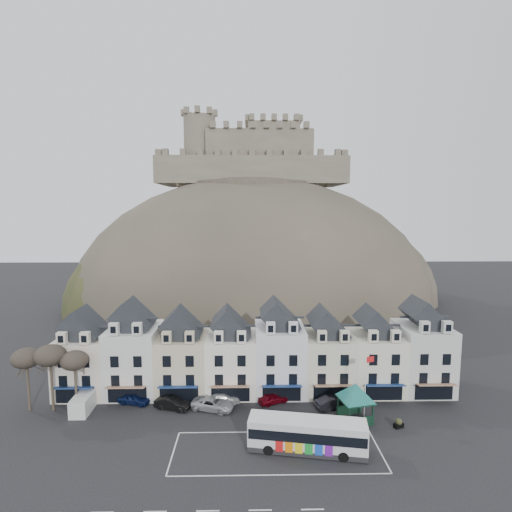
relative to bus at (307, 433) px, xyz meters
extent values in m
plane|color=black|center=(-5.22, -1.37, -1.94)|extent=(300.00, 300.00, 0.00)
cube|color=silver|center=(-3.22, -0.12, -1.94)|extent=(22.00, 7.50, 0.01)
cube|color=silver|center=(-29.02, 14.63, 2.06)|extent=(6.80, 8.00, 8.00)
cube|color=#22252A|center=(-29.02, 14.63, 7.26)|extent=(6.80, 5.76, 2.80)
cube|color=silver|center=(-30.52, 11.03, 6.96)|extent=(1.20, 0.80, 1.60)
cube|color=silver|center=(-27.53, 11.03, 6.96)|extent=(1.20, 0.80, 1.60)
cube|color=black|center=(-29.02, 10.60, -0.64)|extent=(5.10, 0.06, 2.20)
cube|color=navy|center=(-29.02, 9.93, 0.66)|extent=(5.10, 1.29, 0.43)
cube|color=silver|center=(-22.22, 14.63, 2.66)|extent=(6.80, 8.00, 9.20)
cube|color=#22252A|center=(-22.22, 14.63, 8.46)|extent=(6.80, 5.76, 2.80)
cube|color=silver|center=(-23.72, 11.03, 8.16)|extent=(1.20, 0.80, 1.60)
cube|color=silver|center=(-20.73, 11.03, 8.16)|extent=(1.20, 0.80, 1.60)
cube|color=black|center=(-22.22, 10.60, -0.64)|extent=(5.10, 0.06, 2.20)
cube|color=maroon|center=(-22.22, 9.93, 0.66)|extent=(5.10, 1.29, 0.43)
cube|color=beige|center=(-15.42, 14.63, 2.06)|extent=(6.80, 8.00, 8.00)
cube|color=#22252A|center=(-15.42, 14.63, 7.26)|extent=(6.80, 5.76, 2.80)
cube|color=beige|center=(-16.92, 11.03, 6.96)|extent=(1.20, 0.80, 1.60)
cube|color=beige|center=(-13.93, 11.03, 6.96)|extent=(1.20, 0.80, 1.60)
cube|color=black|center=(-15.42, 10.60, -0.64)|extent=(5.10, 0.06, 2.20)
cube|color=navy|center=(-15.42, 9.93, 0.66)|extent=(5.10, 1.29, 0.43)
cube|color=white|center=(-8.62, 14.63, 2.06)|extent=(6.80, 8.00, 8.00)
cube|color=#22252A|center=(-8.62, 14.63, 7.26)|extent=(6.80, 5.76, 2.80)
cube|color=white|center=(-10.12, 11.03, 6.96)|extent=(1.20, 0.80, 1.60)
cube|color=white|center=(-7.13, 11.03, 6.96)|extent=(1.20, 0.80, 1.60)
cube|color=black|center=(-8.62, 10.60, -0.64)|extent=(5.10, 0.06, 2.20)
cube|color=maroon|center=(-8.62, 9.93, 0.66)|extent=(5.10, 1.29, 0.43)
cube|color=white|center=(-1.82, 14.63, 2.66)|extent=(6.80, 8.00, 9.20)
cube|color=#22252A|center=(-1.82, 14.63, 8.46)|extent=(6.80, 5.76, 2.80)
cube|color=white|center=(-3.32, 11.03, 8.16)|extent=(1.20, 0.80, 1.60)
cube|color=white|center=(-0.33, 11.03, 8.16)|extent=(1.20, 0.80, 1.60)
cube|color=black|center=(-1.82, 10.60, -0.64)|extent=(5.10, 0.06, 2.20)
cube|color=navy|center=(-1.82, 9.93, 0.66)|extent=(5.10, 1.29, 0.43)
cube|color=beige|center=(4.98, 14.63, 2.06)|extent=(6.80, 8.00, 8.00)
cube|color=#22252A|center=(4.98, 14.63, 7.26)|extent=(6.80, 5.76, 2.80)
cube|color=beige|center=(3.48, 11.03, 6.96)|extent=(1.20, 0.80, 1.60)
cube|color=beige|center=(6.47, 11.03, 6.96)|extent=(1.20, 0.80, 1.60)
cube|color=black|center=(4.98, 10.60, -0.64)|extent=(5.10, 0.06, 2.20)
cube|color=maroon|center=(4.98, 9.93, 0.66)|extent=(5.10, 1.29, 0.43)
cube|color=silver|center=(11.78, 14.63, 2.06)|extent=(6.80, 8.00, 8.00)
cube|color=#22252A|center=(11.78, 14.63, 7.26)|extent=(6.80, 5.76, 2.80)
cube|color=silver|center=(10.28, 11.03, 6.96)|extent=(1.20, 0.80, 1.60)
cube|color=silver|center=(13.27, 11.03, 6.96)|extent=(1.20, 0.80, 1.60)
cube|color=black|center=(11.78, 10.60, -0.64)|extent=(5.10, 0.06, 2.20)
cube|color=navy|center=(11.78, 9.93, 0.66)|extent=(5.10, 1.29, 0.43)
cube|color=silver|center=(18.58, 14.63, 2.66)|extent=(6.80, 8.00, 9.20)
cube|color=#22252A|center=(18.58, 14.63, 8.46)|extent=(6.80, 5.76, 2.80)
cube|color=silver|center=(17.08, 11.03, 8.16)|extent=(1.20, 0.80, 1.60)
cube|color=silver|center=(20.07, 11.03, 8.16)|extent=(1.20, 0.80, 1.60)
cube|color=black|center=(18.58, 10.60, -0.64)|extent=(5.10, 0.06, 2.20)
cube|color=maroon|center=(18.58, 9.93, 0.66)|extent=(5.10, 1.29, 0.43)
ellipsoid|color=#3E3B30|center=(-5.22, 68.63, -1.94)|extent=(96.00, 76.00, 68.00)
ellipsoid|color=#2A341A|center=(-27.22, 62.63, -1.94)|extent=(52.00, 44.00, 42.00)
ellipsoid|color=#3E3B30|center=(18.78, 72.63, -1.94)|extent=(56.00, 48.00, 46.00)
ellipsoid|color=#2A341A|center=(-9.22, 54.63, -1.94)|extent=(40.00, 28.00, 28.00)
ellipsoid|color=#3E3B30|center=(4.78, 56.63, -1.94)|extent=(36.00, 28.00, 24.00)
cylinder|color=#3E3B30|center=(-5.22, 68.63, 29.06)|extent=(30.00, 30.00, 3.00)
cube|color=#5F5748|center=(-5.22, 64.63, 33.56)|extent=(48.00, 2.20, 7.00)
cube|color=#5F5748|center=(-5.22, 84.63, 33.56)|extent=(48.00, 2.20, 7.00)
cube|color=#5F5748|center=(-29.22, 74.63, 33.56)|extent=(2.20, 22.00, 7.00)
cube|color=#5F5748|center=(18.78, 74.63, 33.56)|extent=(2.20, 22.00, 7.00)
cube|color=#5F5748|center=(-3.22, 74.63, 39.06)|extent=(28.00, 18.00, 10.00)
cube|color=#5F5748|center=(0.78, 76.63, 40.56)|extent=(14.00, 12.00, 13.00)
cylinder|color=#5F5748|center=(-19.22, 70.63, 39.06)|extent=(8.40, 8.40, 18.00)
cylinder|color=silver|center=(0.78, 76.63, 49.56)|extent=(0.16, 0.16, 5.00)
cylinder|color=#3E3427|center=(-34.22, 9.13, 0.93)|extent=(0.32, 0.32, 5.74)
ellipsoid|color=#383028|center=(-34.22, 9.13, 5.03)|extent=(3.61, 3.61, 2.54)
cylinder|color=#3E3427|center=(-31.22, 9.13, 1.07)|extent=(0.32, 0.32, 6.02)
ellipsoid|color=#383028|center=(-31.22, 9.13, 5.37)|extent=(3.78, 3.78, 2.67)
cylinder|color=#3E3427|center=(-28.22, 9.13, 0.79)|extent=(0.32, 0.32, 5.46)
ellipsoid|color=#383028|center=(-28.22, 9.13, 4.69)|extent=(3.43, 3.43, 2.42)
cube|color=#262628|center=(0.00, 0.00, -1.55)|extent=(12.76, 4.95, 0.57)
cube|color=silver|center=(0.00, 0.00, 0.11)|extent=(12.75, 4.90, 2.85)
cube|color=black|center=(0.00, 0.00, 0.26)|extent=(12.52, 4.94, 1.08)
cube|color=silver|center=(0.00, 0.00, 1.40)|extent=(12.49, 4.74, 0.28)
cube|color=orange|center=(6.08, -1.04, 1.20)|extent=(0.30, 1.35, 0.32)
cylinder|color=black|center=(3.47, -1.89, -1.43)|extent=(1.13, 0.54, 1.09)
cylinder|color=black|center=(3.90, 0.63, -1.43)|extent=(1.13, 0.54, 1.09)
cylinder|color=black|center=(-4.14, -0.59, -1.43)|extent=(1.13, 0.54, 1.09)
cylinder|color=black|center=(-3.71, 1.93, -1.43)|extent=(1.13, 0.54, 1.09)
cube|color=black|center=(4.93, 7.09, -0.59)|extent=(0.20, 0.20, 2.70)
cube|color=black|center=(7.89, 7.75, -0.59)|extent=(0.20, 0.20, 2.70)
cube|color=black|center=(5.59, 4.13, -0.59)|extent=(0.20, 0.20, 2.70)
cube|color=black|center=(8.55, 4.79, -0.59)|extent=(0.20, 0.20, 2.70)
cube|color=black|center=(6.74, 5.94, 0.76)|extent=(4.43, 4.43, 0.13)
cone|color=#155D59|center=(6.74, 5.94, 1.77)|extent=(7.27, 7.27, 2.02)
cube|color=black|center=(5.08, 3.58, -1.71)|extent=(1.34, 1.34, 0.47)
sphere|color=#B91E0A|center=(5.08, 3.58, -0.85)|extent=(1.48, 1.48, 1.48)
cylinder|color=silver|center=(8.01, 6.34, 2.11)|extent=(0.12, 0.12, 8.11)
cube|color=red|center=(8.54, 6.51, 5.56)|extent=(1.07, 0.38, 0.71)
cube|color=silver|center=(-27.24, 9.00, -0.84)|extent=(2.19, 4.86, 2.20)
cube|color=black|center=(-27.24, 9.00, -0.43)|extent=(1.99, 0.13, 0.94)
cube|color=black|center=(6.78, 4.64, -1.67)|extent=(1.18, 0.74, 0.55)
sphere|color=#2A341A|center=(6.78, 4.64, -1.23)|extent=(0.76, 0.76, 0.76)
cube|color=black|center=(11.49, 4.25, -1.66)|extent=(1.26, 0.94, 0.57)
sphere|color=#2A341A|center=(11.49, 4.25, -1.21)|extent=(0.79, 0.79, 0.79)
imported|color=#0D1741|center=(-21.37, 10.63, -1.21)|extent=(4.60, 2.72, 1.47)
imported|color=black|center=(-16.02, 9.17, -1.18)|extent=(4.92, 2.95, 1.53)
imported|color=#A7ABAF|center=(-10.82, 8.94, -1.18)|extent=(5.87, 3.93, 1.52)
imported|color=silver|center=(-9.62, 10.63, -1.28)|extent=(4.78, 2.53, 1.32)
imported|color=#610510|center=(-2.95, 10.45, -1.26)|extent=(4.33, 3.13, 1.37)
imported|color=black|center=(4.78, 9.04, -1.16)|extent=(5.02, 2.95, 1.56)
camera|label=1|loc=(-6.18, -39.66, 23.89)|focal=28.00mm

